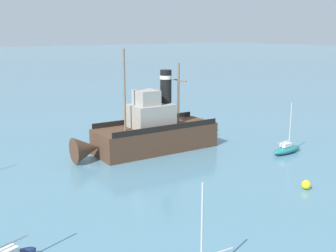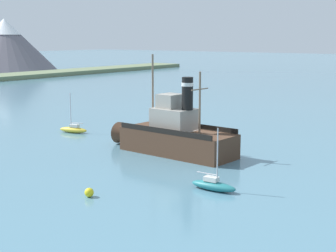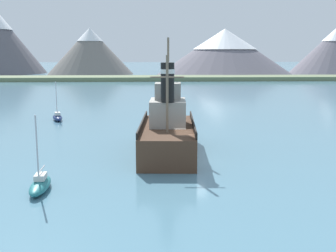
% 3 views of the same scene
% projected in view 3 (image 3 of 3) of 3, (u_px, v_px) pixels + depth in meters
% --- Properties ---
extents(ground_plane, '(600.00, 600.00, 0.00)m').
position_uv_depth(ground_plane, '(191.00, 161.00, 33.65)').
color(ground_plane, teal).
extents(mountain_ridge, '(172.68, 61.33, 29.39)m').
position_uv_depth(mountain_ridge, '(120.00, 43.00, 158.29)').
color(mountain_ridge, '#56545B').
rests_on(mountain_ridge, ground).
extents(shoreline_strip, '(240.00, 12.00, 1.20)m').
position_uv_depth(shoreline_strip, '(160.00, 78.00, 126.19)').
color(shoreline_strip, '#6B7A56').
rests_on(shoreline_strip, ground).
extents(old_tugboat, '(5.10, 14.57, 9.90)m').
position_uv_depth(old_tugboat, '(168.00, 131.00, 36.47)').
color(old_tugboat, '#4C3323').
rests_on(old_tugboat, ground).
extents(sailboat_teal, '(1.22, 3.83, 4.90)m').
position_uv_depth(sailboat_teal, '(40.00, 184.00, 26.49)').
color(sailboat_teal, '#23757A').
rests_on(sailboat_teal, ground).
extents(sailboat_yellow, '(1.92, 3.95, 4.90)m').
position_uv_depth(sailboat_yellow, '(176.00, 118.00, 52.92)').
color(sailboat_yellow, gold).
rests_on(sailboat_yellow, ground).
extents(sailboat_navy, '(2.20, 3.95, 4.90)m').
position_uv_depth(sailboat_navy, '(57.00, 117.00, 53.46)').
color(sailboat_navy, navy).
rests_on(sailboat_navy, ground).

